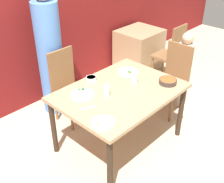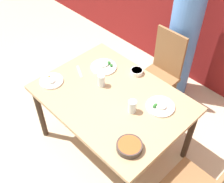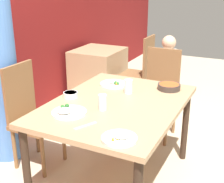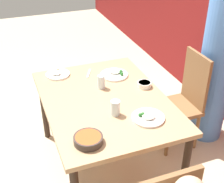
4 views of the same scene
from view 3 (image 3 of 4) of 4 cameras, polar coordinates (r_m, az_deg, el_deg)
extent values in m
plane|color=beige|center=(2.91, 0.74, -15.91)|extent=(10.00, 10.00, 0.00)
cube|color=tan|center=(2.55, 0.81, -2.43)|extent=(1.38, 1.01, 0.04)
cylinder|color=#332319|center=(3.13, 13.23, -6.15)|extent=(0.06, 0.06, 0.72)
cylinder|color=#332319|center=(2.49, -15.34, -13.73)|extent=(0.06, 0.06, 0.72)
cylinder|color=#332319|center=(3.40, -1.48, -3.39)|extent=(0.06, 0.06, 0.72)
cube|color=brown|center=(3.01, -13.39, -5.81)|extent=(0.40, 0.40, 0.04)
cube|color=brown|center=(3.01, -16.57, -0.11)|extent=(0.38, 0.03, 0.54)
cylinder|color=brown|center=(2.91, -12.51, -11.70)|extent=(0.04, 0.04, 0.41)
cylinder|color=brown|center=(3.13, -8.78, -8.96)|extent=(0.04, 0.04, 0.41)
cylinder|color=brown|center=(3.10, -17.39, -10.02)|extent=(0.04, 0.04, 0.41)
cylinder|color=brown|center=(3.32, -13.53, -7.59)|extent=(0.04, 0.04, 0.41)
cube|color=brown|center=(3.48, 8.19, -1.78)|extent=(0.40, 0.40, 0.04)
cube|color=brown|center=(3.56, 9.35, 3.55)|extent=(0.03, 0.38, 0.54)
cylinder|color=brown|center=(3.48, 4.56, -5.67)|extent=(0.04, 0.04, 0.41)
cylinder|color=brown|center=(3.39, 9.78, -6.67)|extent=(0.04, 0.04, 0.41)
cylinder|color=brown|center=(3.76, 6.42, -3.68)|extent=(0.04, 0.04, 0.41)
cylinder|color=brown|center=(3.68, 11.27, -4.55)|extent=(0.04, 0.04, 0.41)
cylinder|color=#5184D1|center=(3.15, -19.69, 1.47)|extent=(0.33, 0.33, 1.54)
cylinder|color=beige|center=(3.78, 9.86, 0.60)|extent=(0.21, 0.21, 0.94)
sphere|color=#DBAD89|center=(3.64, 10.38, 8.81)|extent=(0.16, 0.16, 0.16)
cylinder|color=#3D332D|center=(2.88, 10.37, 0.86)|extent=(0.20, 0.20, 0.05)
cylinder|color=#BC5123|center=(2.87, 10.40, 1.29)|extent=(0.18, 0.18, 0.01)
cylinder|color=white|center=(1.98, 1.34, -8.58)|extent=(0.23, 0.23, 0.02)
ellipsoid|color=white|center=(1.97, 1.70, -8.05)|extent=(0.09, 0.09, 0.02)
cone|color=orange|center=(1.94, 1.04, -8.42)|extent=(0.02, 0.02, 0.03)
cone|color=orange|center=(1.93, 0.16, -8.61)|extent=(0.02, 0.02, 0.03)
cylinder|color=white|center=(2.96, 0.26, 1.38)|extent=(0.25, 0.25, 0.02)
ellipsoid|color=white|center=(2.96, 0.36, 1.83)|extent=(0.10, 0.10, 0.03)
sphere|color=#2D702D|center=(2.91, 0.66, 1.61)|extent=(0.03, 0.03, 0.03)
cone|color=orange|center=(2.89, 0.83, 1.48)|extent=(0.02, 0.02, 0.03)
sphere|color=#2D702D|center=(2.90, 1.05, 1.50)|extent=(0.03, 0.03, 0.03)
cylinder|color=white|center=(2.36, -7.85, -3.84)|extent=(0.26, 0.26, 0.02)
ellipsoid|color=white|center=(2.34, -8.69, -3.49)|extent=(0.12, 0.12, 0.03)
sphere|color=#2D702D|center=(2.39, -9.00, -2.84)|extent=(0.04, 0.04, 0.04)
cone|color=orange|center=(2.35, -8.73, -3.35)|extent=(0.02, 0.02, 0.03)
sphere|color=#2D702D|center=(2.42, -8.23, -2.57)|extent=(0.03, 0.03, 0.03)
cylinder|color=white|center=(2.67, -7.57, -0.59)|extent=(0.12, 0.12, 0.05)
cylinder|color=white|center=(2.66, -7.59, -0.19)|extent=(0.11, 0.11, 0.01)
cylinder|color=silver|center=(2.38, -1.73, -1.99)|extent=(0.07, 0.07, 0.12)
cylinder|color=silver|center=(2.73, 3.00, 0.93)|extent=(0.07, 0.07, 0.12)
cube|color=silver|center=(2.16, -4.88, -6.25)|extent=(0.17, 0.10, 0.01)
cube|color=tan|center=(4.65, -2.50, 3.28)|extent=(0.72, 0.65, 0.73)
cube|color=brown|center=(4.40, 4.31, 3.03)|extent=(0.40, 0.40, 0.04)
cube|color=brown|center=(4.26, 6.74, 6.42)|extent=(0.38, 0.03, 0.54)
cylinder|color=brown|center=(4.67, 3.12, 1.21)|extent=(0.04, 0.04, 0.41)
cylinder|color=brown|center=(4.38, 1.43, -0.04)|extent=(0.04, 0.04, 0.41)
cylinder|color=brown|center=(4.56, 6.94, 0.62)|extent=(0.04, 0.04, 0.41)
cylinder|color=brown|center=(4.27, 5.46, -0.71)|extent=(0.04, 0.04, 0.41)
camera|label=1|loc=(1.01, 119.33, 31.84)|focal=45.00mm
camera|label=2|loc=(3.54, 34.82, 31.53)|focal=45.00mm
camera|label=4|loc=(4.27, 24.58, 24.59)|focal=50.00mm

